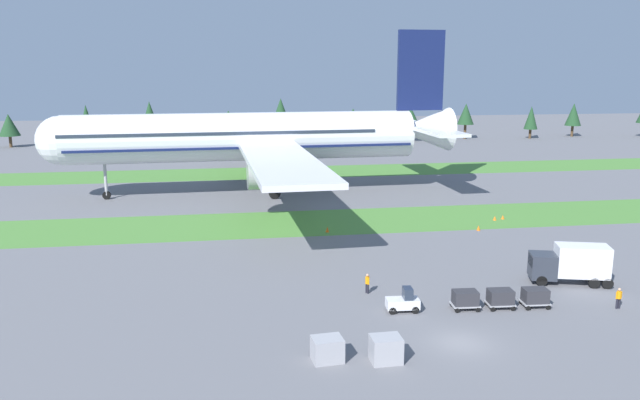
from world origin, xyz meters
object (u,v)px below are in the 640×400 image
(airliner, at_px, (254,136))
(ground_crew_marshaller, at_px, (619,297))
(taxiway_marker_1, at_px, (495,218))
(taxiway_marker_3, at_px, (327,229))
(ground_crew_loader, at_px, (367,283))
(cargo_dolly_second, at_px, (500,297))
(baggage_tug, at_px, (404,302))
(taxiway_marker_0, at_px, (478,228))
(cargo_dolly_lead, at_px, (465,298))
(taxiway_marker_2, at_px, (503,217))
(cargo_dolly_third, at_px, (535,296))
(catering_truck, at_px, (571,263))
(uld_container_0, at_px, (386,349))
(uld_container_1, at_px, (327,349))

(airliner, bearing_deg, ground_crew_marshaller, -154.69)
(taxiway_marker_1, xyz_separation_m, taxiway_marker_3, (-21.95, -2.51, 0.05))
(ground_crew_loader, bearing_deg, cargo_dolly_second, -138.31)
(ground_crew_loader, relative_size, taxiway_marker_1, 3.12)
(baggage_tug, xyz_separation_m, cargo_dolly_second, (7.91, -0.52, 0.10))
(ground_crew_marshaller, distance_m, taxiway_marker_0, 25.13)
(airliner, xyz_separation_m, cargo_dolly_lead, (14.26, -49.51, -7.90))
(ground_crew_loader, distance_m, taxiway_marker_2, 33.02)
(baggage_tug, relative_size, cargo_dolly_lead, 1.17)
(taxiway_marker_3, bearing_deg, baggage_tug, -85.47)
(taxiway_marker_2, bearing_deg, baggage_tug, -127.22)
(cargo_dolly_second, relative_size, cargo_dolly_third, 1.00)
(baggage_tug, xyz_separation_m, taxiway_marker_0, (15.91, 23.01, -0.50))
(taxiway_marker_0, bearing_deg, catering_truck, -87.83)
(uld_container_0, relative_size, taxiway_marker_3, 3.04)
(uld_container_0, bearing_deg, taxiway_marker_3, 87.22)
(cargo_dolly_lead, xyz_separation_m, uld_container_0, (-8.61, -7.91, -0.05))
(cargo_dolly_third, relative_size, catering_truck, 0.31)
(cargo_dolly_third, relative_size, ground_crew_marshaller, 1.32)
(cargo_dolly_second, height_order, ground_crew_marshaller, ground_crew_marshaller)
(cargo_dolly_second, relative_size, catering_truck, 0.31)
(baggage_tug, relative_size, catering_truck, 0.37)
(cargo_dolly_second, distance_m, uld_container_0, 13.86)
(uld_container_1, bearing_deg, taxiway_marker_2, 51.10)
(uld_container_1, bearing_deg, ground_crew_marshaller, 12.48)
(uld_container_0, relative_size, taxiway_marker_1, 3.58)
(uld_container_1, bearing_deg, airliner, 91.87)
(airliner, bearing_deg, baggage_tug, -171.40)
(ground_crew_marshaller, xyz_separation_m, uld_container_0, (-20.87, -6.18, -0.07))
(uld_container_0, bearing_deg, taxiway_marker_2, 55.55)
(taxiway_marker_0, bearing_deg, baggage_tug, -124.66)
(baggage_tug, bearing_deg, cargo_dolly_third, -90.00)
(cargo_dolly_second, bearing_deg, catering_truck, -58.41)
(airliner, bearing_deg, cargo_dolly_third, -160.16)
(baggage_tug, bearing_deg, ground_crew_marshaller, -93.04)
(cargo_dolly_lead, relative_size, catering_truck, 0.31)
(cargo_dolly_lead, relative_size, cargo_dolly_third, 1.00)
(baggage_tug, distance_m, catering_truck, 17.16)
(taxiway_marker_0, distance_m, taxiway_marker_1, 6.08)
(catering_truck, bearing_deg, taxiway_marker_3, 57.77)
(uld_container_1, height_order, taxiway_marker_3, uld_container_1)
(catering_truck, height_order, uld_container_0, catering_truck)
(uld_container_0, height_order, taxiway_marker_3, uld_container_0)
(ground_crew_loader, xyz_separation_m, taxiway_marker_2, (23.17, 23.52, -0.69))
(uld_container_0, relative_size, uld_container_1, 1.00)
(uld_container_1, bearing_deg, cargo_dolly_second, 24.59)
(cargo_dolly_third, bearing_deg, taxiway_marker_0, -8.36)
(ground_crew_loader, bearing_deg, cargo_dolly_third, -133.55)
(airliner, relative_size, cargo_dolly_lead, 33.35)
(taxiway_marker_0, distance_m, taxiway_marker_2, 7.29)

